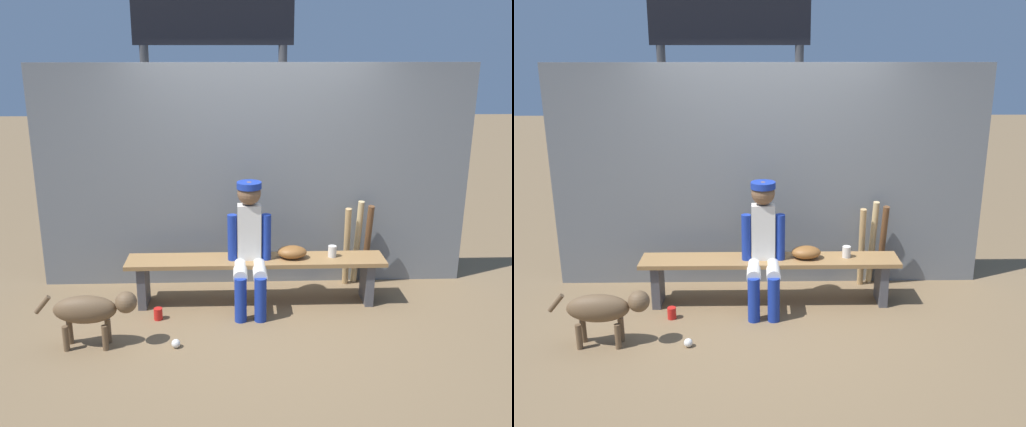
# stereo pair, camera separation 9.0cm
# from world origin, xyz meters

# --- Properties ---
(ground_plane) EXTENTS (30.00, 30.00, 0.00)m
(ground_plane) POSITION_xyz_m (0.00, 0.00, 0.00)
(ground_plane) COLOR brown
(chainlink_fence) EXTENTS (4.38, 0.03, 2.26)m
(chainlink_fence) POSITION_xyz_m (0.00, 0.52, 1.13)
(chainlink_fence) COLOR slate
(chainlink_fence) RESTS_ON ground_plane
(dugout_bench) EXTENTS (2.47, 0.36, 0.46)m
(dugout_bench) POSITION_xyz_m (0.00, 0.00, 0.36)
(dugout_bench) COLOR olive
(dugout_bench) RESTS_ON ground_plane
(player_seated) EXTENTS (0.41, 0.55, 1.22)m
(player_seated) POSITION_xyz_m (-0.06, -0.11, 0.66)
(player_seated) COLOR silver
(player_seated) RESTS_ON ground_plane
(baseball_glove) EXTENTS (0.28, 0.20, 0.12)m
(baseball_glove) POSITION_xyz_m (0.35, 0.00, 0.52)
(baseball_glove) COLOR brown
(baseball_glove) RESTS_ON dugout_bench
(bat_wood_tan) EXTENTS (0.09, 0.18, 0.86)m
(bat_wood_tan) POSITION_xyz_m (0.95, 0.38, 0.43)
(bat_wood_tan) COLOR tan
(bat_wood_tan) RESTS_ON ground_plane
(bat_wood_natural) EXTENTS (0.09, 0.18, 0.91)m
(bat_wood_natural) POSITION_xyz_m (1.07, 0.43, 0.46)
(bat_wood_natural) COLOR tan
(bat_wood_natural) RESTS_ON ground_plane
(bat_wood_dark) EXTENTS (0.08, 0.20, 0.88)m
(bat_wood_dark) POSITION_xyz_m (1.16, 0.38, 0.44)
(bat_wood_dark) COLOR brown
(bat_wood_dark) RESTS_ON ground_plane
(baseball) EXTENTS (0.07, 0.07, 0.07)m
(baseball) POSITION_xyz_m (-0.70, -0.83, 0.04)
(baseball) COLOR white
(baseball) RESTS_ON ground_plane
(cup_on_ground) EXTENTS (0.08, 0.08, 0.11)m
(cup_on_ground) POSITION_xyz_m (-0.91, -0.32, 0.06)
(cup_on_ground) COLOR red
(cup_on_ground) RESTS_ON ground_plane
(cup_on_bench) EXTENTS (0.08, 0.08, 0.11)m
(cup_on_bench) POSITION_xyz_m (0.74, 0.02, 0.52)
(cup_on_bench) COLOR silver
(cup_on_bench) RESTS_ON dugout_bench
(scoreboard) EXTENTS (2.08, 0.27, 3.50)m
(scoreboard) POSITION_xyz_m (-0.36, 1.59, 2.44)
(scoreboard) COLOR #3F3F42
(scoreboard) RESTS_ON ground_plane
(dog) EXTENTS (0.84, 0.20, 0.49)m
(dog) POSITION_xyz_m (-1.38, -0.79, 0.34)
(dog) COLOR brown
(dog) RESTS_ON ground_plane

